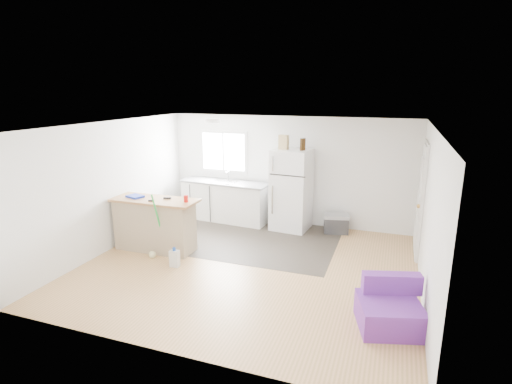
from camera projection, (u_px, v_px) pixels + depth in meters
room at (248, 199)px, 6.57m from camera, size 5.51×5.01×2.41m
vinyl_zone at (237, 237)px, 8.25m from camera, size 4.05×2.50×0.00m
window at (224, 152)px, 9.26m from camera, size 1.18×0.06×0.98m
interior_door at (421, 201)px, 7.15m from camera, size 0.11×0.92×2.10m
ceiling_fixture at (212, 121)px, 7.77m from camera, size 0.30×0.30×0.07m
kitchen_cabinets at (225, 200)px, 9.20m from camera, size 2.10×0.80×1.20m
peninsula at (155, 224)px, 7.48m from camera, size 1.62×0.64×0.99m
refrigerator at (291, 190)px, 8.53m from camera, size 0.83×0.80×1.74m
cooler at (336, 223)px, 8.44m from camera, size 0.59×0.46×0.40m
purple_seat at (389, 310)px, 5.09m from camera, size 0.92×0.90×0.62m
cleaner_jug at (175, 258)px, 6.82m from camera, size 0.17×0.12×0.35m
mop at (154, 245)px, 7.18m from camera, size 0.22×0.34×1.21m
red_cup at (186, 199)px, 7.15m from camera, size 0.10×0.10×0.12m
blue_tray at (135, 196)px, 7.47m from camera, size 0.35×0.30×0.04m
tool_a at (167, 198)px, 7.36m from camera, size 0.15×0.09×0.03m
tool_b at (151, 201)px, 7.19m from camera, size 0.11×0.07×0.03m
cardboard_box at (284, 142)px, 8.26m from camera, size 0.22×0.14×0.30m
bottle_left at (302, 145)px, 8.11m from camera, size 0.09×0.09×0.25m
bottle_right at (304, 144)px, 8.14m from camera, size 0.08×0.08×0.25m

